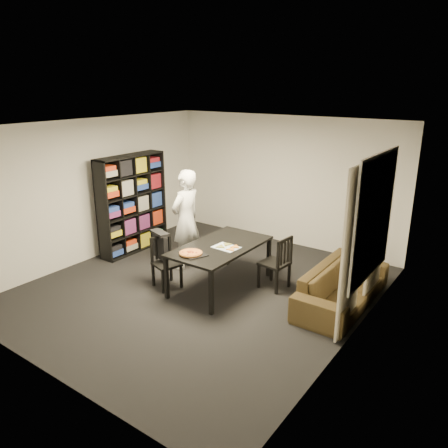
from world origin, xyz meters
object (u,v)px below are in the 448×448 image
Objects in this scene: dining_table at (220,249)px; baking_tray at (193,254)px; person at (186,220)px; sofa at (343,286)px; bookshelf at (132,204)px; chair_left at (164,258)px; pepperoni_pizza at (191,253)px; chair_right at (279,260)px.

dining_table is 0.56m from baking_tray.
person is 2.89m from sofa.
bookshelf is 4.28m from sofa.
chair_left is (-0.78, -0.49, -0.18)m from dining_table.
dining_table is 4.94× the size of pepperoni_pizza.
bookshelf is at bearing 93.20° from sofa.
bookshelf is at bearing 171.51° from dining_table.
baking_tray is (0.66, -0.05, 0.25)m from chair_left.
chair_right is at bearing 48.19° from pepperoni_pizza.
pepperoni_pizza is (-0.94, -1.05, 0.24)m from chair_right.
bookshelf is at bearing 80.11° from chair_left.
dining_table is at bearing 107.79° from sofa.
bookshelf is at bearing 158.35° from baking_tray.
bookshelf is 1.87m from chair_left.
chair_right is 1.39m from baking_tray.
pepperoni_pizza is 2.34m from sofa.
chair_left is 2.39× the size of pepperoni_pizza.
chair_left is at bearing 175.72° from baking_tray.
baking_tray is 2.30m from sofa.
bookshelf reaches higher than baking_tray.
chair_left reaches higher than baking_tray.
person is (-1.79, -0.17, 0.39)m from chair_right.
sofa is (1.84, 0.59, -0.36)m from dining_table.
baking_tray is at bearing 120.11° from sofa.
chair_right reaches higher than sofa.
sofa is (4.22, 0.24, -0.66)m from bookshelf.
dining_table is 0.86× the size of sofa.
bookshelf is 4.75× the size of baking_tray.
bookshelf reaches higher than person.
dining_table is 0.95m from chair_right.
bookshelf reaches higher than sofa.
person is at bearing 31.93° from chair_left.
chair_right is 1.43m from pepperoni_pizza.
baking_tray is (-0.11, -0.54, 0.07)m from dining_table.
sofa is at bearing 17.79° from dining_table.
bookshelf is 2.45m from pepperoni_pizza.
chair_left is at bearing -52.58° from chair_right.
person is (-0.20, 0.80, 0.42)m from chair_left.
dining_table is at bearing 78.12° from baking_tray.
chair_right is at bearing -40.77° from chair_left.
bookshelf is at bearing -81.73° from chair_right.
bookshelf is at bearing -89.99° from person.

